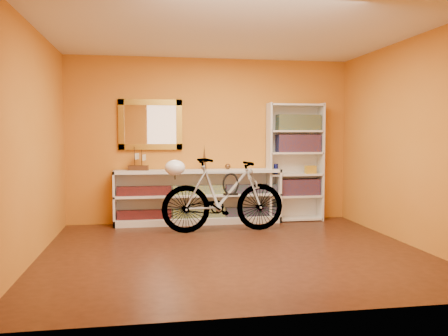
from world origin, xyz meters
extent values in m
cube|color=black|center=(0.00, 0.00, -0.01)|extent=(4.50, 4.00, 0.01)
cube|color=silver|center=(0.00, 0.00, 2.60)|extent=(4.50, 4.00, 0.01)
cube|color=#C7731D|center=(0.00, 2.00, 1.30)|extent=(4.50, 0.01, 2.60)
cube|color=#C7731D|center=(-2.25, 0.00, 1.30)|extent=(0.01, 4.00, 2.60)
cube|color=#C7731D|center=(2.25, 0.00, 1.30)|extent=(0.01, 4.00, 2.60)
cube|color=#866018|center=(-0.95, 1.97, 1.55)|extent=(0.98, 0.06, 0.78)
cube|color=silver|center=(0.90, 1.99, 0.25)|extent=(0.09, 0.02, 0.09)
cube|color=black|center=(-0.22, 1.79, 0.17)|extent=(2.50, 0.13, 0.14)
cube|color=navy|center=(-0.22, 1.79, 0.54)|extent=(2.50, 0.13, 0.14)
imported|color=black|center=(-0.65, 1.81, 0.85)|extent=(0.00, 0.01, 0.00)
cone|color=brown|center=(-0.13, 1.81, 1.05)|extent=(0.07, 0.07, 0.39)
sphere|color=brown|center=(0.24, 1.81, 0.89)|extent=(0.09, 0.09, 0.09)
cube|color=maroon|center=(1.40, 1.84, 0.55)|extent=(0.70, 0.22, 0.26)
cube|color=maroon|center=(1.40, 1.84, 1.25)|extent=(0.70, 0.22, 0.28)
cube|color=navy|center=(1.40, 1.84, 1.59)|extent=(0.70, 0.22, 0.25)
cylinder|color=navy|center=(1.03, 1.82, 0.85)|extent=(0.07, 0.07, 0.16)
cube|color=maroon|center=(1.15, 1.87, 1.56)|extent=(0.17, 0.17, 0.20)
cube|color=gold|center=(1.60, 1.80, 0.83)|extent=(0.17, 0.12, 0.13)
imported|color=silver|center=(0.06, 1.14, 0.53)|extent=(0.53, 1.82, 1.06)
ellipsoid|color=white|center=(-0.63, 1.11, 0.93)|extent=(0.29, 0.27, 0.22)
torus|color=black|center=(0.17, 1.14, 0.69)|extent=(0.24, 0.03, 0.24)
camera|label=1|loc=(-1.01, -5.37, 1.38)|focal=37.27mm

